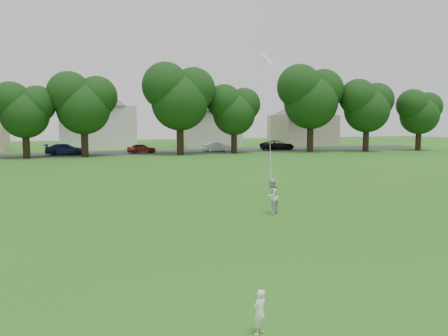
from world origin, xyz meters
name	(u,v)px	position (x,y,z in m)	size (l,w,h in m)	color
ground	(233,265)	(0.00, 0.00, 0.00)	(160.00, 160.00, 0.00)	#245914
street	(104,153)	(0.00, 42.00, 0.01)	(90.00, 7.00, 0.01)	#2D2D30
toddler	(260,312)	(-0.89, -3.62, 0.40)	(0.29, 0.19, 0.80)	white
older_boy	(271,196)	(3.68, 5.32, 0.72)	(0.70, 0.54, 1.43)	silver
kite	(269,118)	(4.40, 7.09, 3.84)	(1.22, 2.27, 6.79)	white
tree_row	(133,96)	(2.72, 36.32, 6.31)	(80.67, 8.72, 10.79)	black
parked_cars	(87,149)	(-1.88, 41.00, 0.61)	(54.95, 2.38, 1.26)	black
house_row	(94,113)	(-0.36, 52.00, 4.92)	(76.76, 14.07, 10.43)	beige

